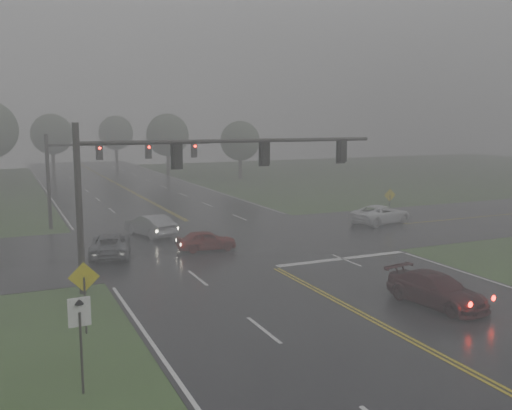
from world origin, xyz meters
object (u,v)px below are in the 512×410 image
sedan_red (207,250)px  car_grey (111,256)px  signal_gantry_far (102,161)px  pickup_white (381,223)px  signal_gantry_near (183,170)px  sedan_silver (150,236)px  sedan_maroon (436,305)px

sedan_red → car_grey: bearing=86.4°
car_grey → signal_gantry_far: (1.40, 10.53, 4.94)m
sedan_red → pickup_white: size_ratio=0.71×
signal_gantry_near → car_grey: bearing=109.4°
signal_gantry_near → signal_gantry_far: 17.53m
sedan_red → car_grey: (-5.70, 0.93, 0.00)m
car_grey → signal_gantry_far: size_ratio=0.38×
car_grey → sedan_red: bearing=-176.2°
sedan_silver → pickup_white: bearing=153.9°
sedan_maroon → pickup_white: bearing=51.4°
sedan_maroon → signal_gantry_near: size_ratio=0.30×
sedan_silver → signal_gantry_near: 13.14m
sedan_red → signal_gantry_near: signal_gantry_near is taller
sedan_red → sedan_silver: size_ratio=0.81×
sedan_maroon → sedan_red: 15.26m
sedan_silver → signal_gantry_far: bearing=-86.6°
car_grey → signal_gantry_far: 11.71m
pickup_white → sedan_red: bearing=88.9°
sedan_maroon → pickup_white: size_ratio=0.92×
sedan_maroon → signal_gantry_near: signal_gantry_near is taller
sedan_red → car_grey: 5.77m
sedan_red → signal_gantry_far: signal_gantry_far is taller
sedan_maroon → sedan_silver: bearing=102.2°
car_grey → signal_gantry_near: (2.45, -6.96, 5.61)m
sedan_red → signal_gantry_far: size_ratio=0.29×
sedan_red → signal_gantry_near: size_ratio=0.23×
sedan_maroon → sedan_silver: size_ratio=1.04×
car_grey → signal_gantry_near: size_ratio=0.31×
sedan_maroon → sedan_silver: 21.43m
sedan_silver → sedan_maroon: bearing=93.4°
sedan_maroon → pickup_white: 20.01m
sedan_silver → pickup_white: 17.84m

